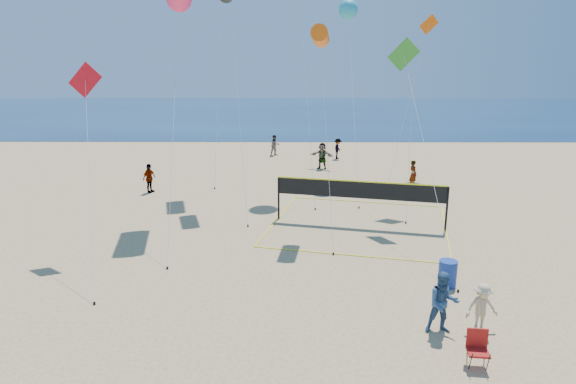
{
  "coord_description": "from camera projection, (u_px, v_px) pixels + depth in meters",
  "views": [
    {
      "loc": [
        -0.6,
        -11.53,
        8.17
      ],
      "look_at": [
        -0.69,
        2.0,
        4.51
      ],
      "focal_mm": 32.0,
      "sensor_mm": 36.0,
      "label": 1
    }
  ],
  "objects": [
    {
      "name": "bystander_a",
      "position": [
        443.0,
        303.0,
        15.32
      ],
      "size": [
        0.97,
        0.77,
        1.94
      ],
      "primitive_type": "imported",
      "rotation": [
        0.0,
        0.0,
        -0.04
      ],
      "color": "#305179",
      "rests_on": "ground"
    },
    {
      "name": "far_person_2",
      "position": [
        413.0,
        174.0,
        32.02
      ],
      "size": [
        0.59,
        0.74,
        1.77
      ],
      "primitive_type": "imported",
      "rotation": [
        0.0,
        0.0,
        1.86
      ],
      "color": "gray",
      "rests_on": "ground"
    },
    {
      "name": "far_person_3",
      "position": [
        275.0,
        145.0,
        42.44
      ],
      "size": [
        1.01,
        0.92,
        1.68
      ],
      "primitive_type": "imported",
      "rotation": [
        0.0,
        0.0,
        0.42
      ],
      "color": "gray",
      "rests_on": "ground"
    },
    {
      "name": "trash_barrel",
      "position": [
        448.0,
        273.0,
        18.53
      ],
      "size": [
        0.79,
        0.79,
        0.98
      ],
      "primitive_type": "cylinder",
      "rotation": [
        0.0,
        0.0,
        -0.23
      ],
      "color": "navy",
      "rests_on": "ground"
    },
    {
      "name": "far_person_0",
      "position": [
        149.0,
        178.0,
        31.02
      ],
      "size": [
        0.84,
        1.12,
        1.77
      ],
      "primitive_type": "imported",
      "rotation": [
        0.0,
        0.0,
        1.12
      ],
      "color": "gray",
      "rests_on": "ground"
    },
    {
      "name": "kite_3",
      "position": [
        86.0,
        92.0,
        20.69
      ],
      "size": [
        2.59,
        5.88,
        7.87
      ],
      "rotation": [
        0.0,
        0.0,
        0.06
      ],
      "color": "red",
      "rests_on": "ground"
    },
    {
      "name": "kite_4",
      "position": [
        406.0,
        66.0,
        24.04
      ],
      "size": [
        1.39,
        9.19,
        8.94
      ],
      "rotation": [
        0.0,
        0.0,
        -0.39
      ],
      "color": "green",
      "rests_on": "ground"
    },
    {
      "name": "bystander_b",
      "position": [
        482.0,
        308.0,
        15.43
      ],
      "size": [
        1.07,
        0.7,
        1.56
      ],
      "primitive_type": "imported",
      "rotation": [
        0.0,
        0.0,
        0.13
      ],
      "color": "#D1B78B",
      "rests_on": "ground"
    },
    {
      "name": "ocean",
      "position": [
        296.0,
        113.0,
        73.11
      ],
      "size": [
        140.0,
        50.0,
        0.03
      ],
      "primitive_type": "cube",
      "color": "#10234D",
      "rests_on": "ground"
    },
    {
      "name": "kite_7",
      "position": [
        348.0,
        9.0,
        32.46
      ],
      "size": [
        1.53,
        8.36,
        11.51
      ],
      "rotation": [
        0.0,
        0.0,
        0.28
      ],
      "color": "#26A0C4",
      "rests_on": "ground"
    },
    {
      "name": "ground",
      "position": [
        314.0,
        380.0,
        13.26
      ],
      "size": [
        120.0,
        120.0,
        0.0
      ],
      "primitive_type": "plane",
      "color": "tan",
      "rests_on": "ground"
    },
    {
      "name": "camp_chair",
      "position": [
        478.0,
        346.0,
        13.76
      ],
      "size": [
        0.61,
        0.74,
        1.15
      ],
      "rotation": [
        0.0,
        0.0,
        -0.12
      ],
      "color": "#A61713",
      "rests_on": "ground"
    },
    {
      "name": "far_person_4",
      "position": [
        338.0,
        149.0,
        41.05
      ],
      "size": [
        0.92,
        1.19,
        1.63
      ],
      "primitive_type": "imported",
      "rotation": [
        0.0,
        0.0,
        1.23
      ],
      "color": "gray",
      "rests_on": "ground"
    },
    {
      "name": "kite_2",
      "position": [
        320.0,
        36.0,
        23.01
      ],
      "size": [
        1.01,
        4.94,
        9.44
      ],
      "rotation": [
        0.0,
        0.0,
        -0.11
      ],
      "color": "#F7610D",
      "rests_on": "ground"
    },
    {
      "name": "far_person_1",
      "position": [
        322.0,
        156.0,
        37.45
      ],
      "size": [
        1.85,
        1.21,
        1.91
      ],
      "primitive_type": "imported",
      "rotation": [
        0.0,
        0.0,
        -0.4
      ],
      "color": "gray",
      "rests_on": "ground"
    },
    {
      "name": "kite_9",
      "position": [
        426.0,
        37.0,
        34.7
      ],
      "size": [
        3.97,
        5.25,
        10.79
      ],
      "rotation": [
        0.0,
        0.0,
        0.35
      ],
      "color": "#F7610D",
      "rests_on": "ground"
    },
    {
      "name": "volleyball_net",
      "position": [
        360.0,
        195.0,
        24.93
      ],
      "size": [
        10.01,
        9.9,
        2.24
      ],
      "rotation": [
        0.0,
        0.0,
        -0.23
      ],
      "color": "black",
      "rests_on": "ground"
    }
  ]
}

